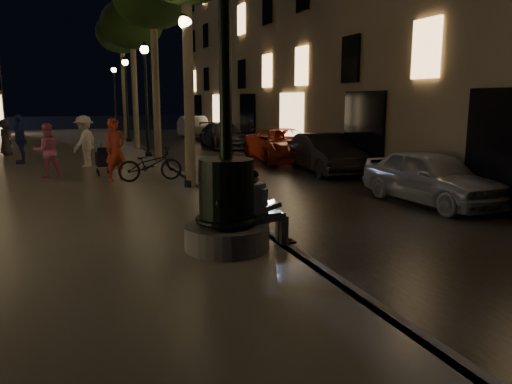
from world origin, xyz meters
name	(u,v)px	position (x,y,z in m)	size (l,w,h in m)	color
ground	(160,163)	(0.00, 15.00, 0.00)	(120.00, 120.00, 0.00)	black
cobble_lane	(229,160)	(3.00, 15.00, 0.01)	(6.00, 45.00, 0.02)	black
promenade	(56,165)	(-4.00, 15.00, 0.10)	(8.00, 45.00, 0.20)	slate
curb_strip	(160,161)	(0.00, 15.00, 0.10)	(0.25, 45.00, 0.20)	#59595B
building_right	(341,2)	(10.00, 18.00, 7.50)	(8.00, 36.00, 15.00)	brown
fountain_lamppost	(226,189)	(-1.00, 2.00, 1.21)	(1.40, 1.40, 5.21)	#59595B
seated_man_laptop	(262,205)	(-0.39, 2.00, 0.89)	(0.93, 0.31, 1.30)	tan
tree_third	(132,25)	(-0.30, 20.00, 6.14)	(3.00, 3.00, 7.20)	#6B604C
tree_far	(122,34)	(-0.22, 26.00, 6.43)	(3.00, 3.00, 7.50)	#6B604C
lamp_curb_a	(187,77)	(-0.30, 8.00, 3.24)	(0.36, 0.36, 4.81)	black
lamp_curb_b	(146,84)	(-0.30, 16.00, 3.24)	(0.36, 0.36, 4.81)	black
lamp_curb_c	(126,88)	(-0.30, 24.00, 3.24)	(0.36, 0.36, 4.81)	black
lamp_curb_d	(115,90)	(-0.30, 32.00, 3.24)	(0.36, 0.36, 4.81)	black
stroller	(103,159)	(-2.44, 11.18, 0.71)	(0.45, 0.99, 1.01)	black
car_front	(431,177)	(5.20, 4.56, 0.70)	(1.64, 4.08, 1.39)	#AEB2B6
car_second	(325,154)	(5.17, 10.26, 0.71)	(1.50, 4.30, 1.42)	black
car_third	(282,145)	(5.05, 13.88, 0.70)	(2.33, 5.06, 1.41)	maroon
car_rear	(223,135)	(4.35, 20.47, 0.68)	(1.90, 4.68, 1.36)	#303136
car_fifth	(194,127)	(4.38, 27.43, 0.74)	(1.57, 4.50, 1.48)	gray
pedestrian_red	(116,150)	(-2.13, 9.76, 1.15)	(0.69, 0.45, 1.89)	#CC4128
pedestrian_pink	(47,150)	(-4.10, 11.26, 1.05)	(0.83, 0.64, 1.70)	pink
pedestrian_white	(85,141)	(-2.92, 13.44, 1.13)	(1.20, 0.69, 1.86)	white
pedestrian_blue	(20,139)	(-5.20, 15.26, 1.13)	(1.10, 0.46, 1.87)	#273D92
pedestrian_dark	(5,137)	(-6.09, 18.64, 0.99)	(0.77, 0.50, 1.58)	#39383E
bicycle	(150,164)	(-1.17, 9.43, 0.70)	(0.66, 1.90, 1.00)	black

